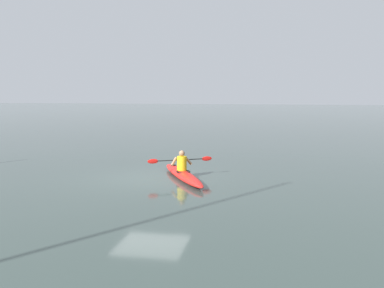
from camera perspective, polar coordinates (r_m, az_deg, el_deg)
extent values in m
plane|color=#384742|center=(15.67, -5.45, -4.59)|extent=(160.00, 160.00, 0.00)
ellipsoid|color=red|center=(15.56, -1.21, -4.10)|extent=(2.52, 4.13, 0.29)
torus|color=black|center=(15.49, -1.16, -3.68)|extent=(0.70, 0.70, 0.04)
cylinder|color=black|center=(16.78, -2.45, -2.81)|extent=(0.18, 0.18, 0.02)
cylinder|color=yellow|center=(15.62, -1.36, -2.57)|extent=(0.35, 0.35, 0.51)
sphere|color=#936B4C|center=(15.56, -1.36, -1.24)|extent=(0.21, 0.21, 0.21)
cylinder|color=black|center=(15.79, -1.56, -2.12)|extent=(1.84, 0.98, 0.03)
ellipsoid|color=red|center=(15.55, -5.21, -2.29)|extent=(0.37, 0.22, 0.17)
ellipsoid|color=red|center=(16.10, 1.97, -1.94)|extent=(0.37, 0.22, 0.17)
cylinder|color=#936B4C|center=(15.61, -2.41, -2.34)|extent=(0.23, 0.28, 0.34)
cylinder|color=#936B4C|center=(15.76, -0.47, -2.24)|extent=(0.32, 0.14, 0.34)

